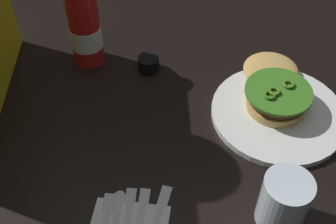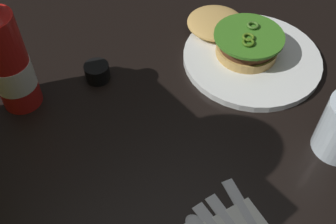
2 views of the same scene
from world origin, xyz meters
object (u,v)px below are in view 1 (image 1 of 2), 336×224
Objects in this scene: dinner_plate at (278,113)px; water_glass at (284,201)px; ketchup_bottle at (84,24)px; condiment_cup at (149,64)px; burger_sandwich at (275,87)px.

water_glass is (-0.23, 0.04, 0.04)m from dinner_plate.
water_glass is at bearing 168.93° from dinner_plate.
water_glass is at bearing -139.84° from ketchup_bottle.
ketchup_bottle is at bearing 74.65° from condiment_cup.
burger_sandwich is at bearing 2.55° from dinner_plate.
dinner_plate is at bearing -115.19° from ketchup_bottle.
ketchup_bottle is at bearing 64.81° from dinner_plate.
water_glass reaches higher than burger_sandwich.
water_glass reaches higher than dinner_plate.
dinner_plate is at bearing -11.07° from water_glass.
burger_sandwich is (0.05, 0.00, 0.03)m from dinner_plate.
ketchup_bottle reaches higher than water_glass.
ketchup_bottle is 0.54m from water_glass.
condiment_cup is at bearing 60.23° from dinner_plate.
dinner_plate is 1.22× the size of burger_sandwich.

